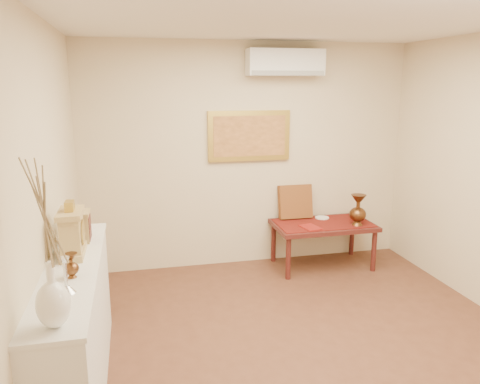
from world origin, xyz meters
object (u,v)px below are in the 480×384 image
object	(u,v)px
mantel_clock	(72,233)
wooden_chest	(80,226)
display_ledge	(77,330)
low_table	(323,228)
brass_urn_tall	(358,207)
white_vase	(47,244)

from	to	relation	value
mantel_clock	wooden_chest	xyz separation A→B (m)	(0.02, 0.32, -0.05)
display_ledge	low_table	size ratio (longest dim) A/B	1.68
brass_urn_tall	wooden_chest	size ratio (longest dim) A/B	1.85
display_ledge	wooden_chest	size ratio (longest dim) A/B	8.28
mantel_clock	wooden_chest	world-z (taller)	mantel_clock
wooden_chest	low_table	size ratio (longest dim) A/B	0.20
mantel_clock	wooden_chest	size ratio (longest dim) A/B	1.68
brass_urn_tall	white_vase	bearing A→B (deg)	-139.63
wooden_chest	low_table	bearing A→B (deg)	26.77
white_vase	brass_urn_tall	distance (m)	4.01
display_ledge	low_table	world-z (taller)	display_ledge
brass_urn_tall	mantel_clock	distance (m)	3.41
white_vase	wooden_chest	distance (m)	1.44
display_ledge	mantel_clock	size ratio (longest dim) A/B	4.93
white_vase	mantel_clock	size ratio (longest dim) A/B	2.22
brass_urn_tall	wooden_chest	xyz separation A→B (m)	(-3.02, -1.17, 0.32)
wooden_chest	white_vase	bearing A→B (deg)	-89.88
white_vase	display_ledge	size ratio (longest dim) A/B	0.45
brass_urn_tall	wooden_chest	bearing A→B (deg)	-158.85
white_vase	brass_urn_tall	bearing A→B (deg)	40.37
display_ledge	wooden_chest	world-z (taller)	wooden_chest
white_vase	mantel_clock	xyz separation A→B (m)	(-0.02, 1.07, -0.28)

